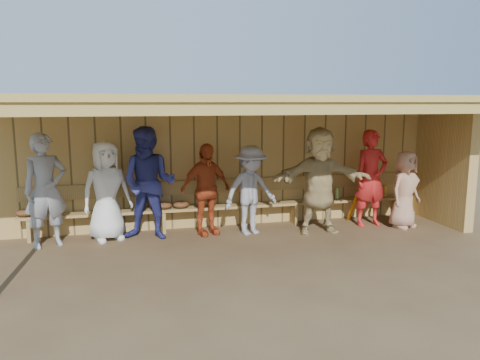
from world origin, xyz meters
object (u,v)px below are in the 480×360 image
player_g (371,178)px  bench (230,200)px  player_c (149,183)px  player_f (320,181)px  player_d (206,189)px  player_a (46,190)px  player_b (107,191)px  player_e (251,190)px  player_h (405,190)px

player_g → bench: (-2.68, 0.53, -0.41)m
player_c → player_g: player_c is taller
player_f → player_g: player_f is taller
player_d → bench: (0.55, 0.39, -0.31)m
player_a → player_f: size_ratio=0.97×
player_b → bench: (2.28, 0.31, -0.35)m
player_e → player_f: 1.28m
player_d → player_e: player_d is taller
player_f → player_h: size_ratio=1.32×
player_h → bench: player_h is taller
player_e → player_g: bearing=-14.9°
player_b → player_f: bearing=-27.8°
player_f → player_h: bearing=3.7°
player_a → player_h: player_a is taller
player_f → player_a: bearing=-178.3°
player_d → player_c: bearing=162.1°
player_a → player_h: size_ratio=1.29×
player_b → bench: bearing=-13.1°
player_f → player_g: bearing=17.3°
player_c → player_d: (1.01, 0.02, -0.16)m
player_g → player_f: bearing=-170.4°
player_c → player_g: bearing=18.3°
player_e → player_f: size_ratio=0.83×
player_c → player_f: bearing=13.1°
player_b → player_f: size_ratio=0.89×
player_b → bench: player_b is taller
player_a → bench: bearing=-14.5°
player_c → player_a: bearing=-158.8°
player_g → player_e: bearing=178.4°
player_g → player_h: size_ratio=1.26×
player_a → bench: 3.30m
player_e → bench: bearing=99.3°
player_d → player_e: size_ratio=1.03×
player_b → player_e: (2.53, -0.24, -0.06)m
player_d → player_h: player_d is taller
player_a → player_b: player_a is taller
player_c → player_f: player_c is taller
player_a → player_h: (6.48, -0.39, -0.21)m
player_c → player_f: (3.06, -0.37, -0.01)m
player_a → player_g: size_ratio=1.02×
player_b → player_e: player_b is taller
player_g → player_a: bearing=177.1°
player_g → bench: 2.77m
player_c → player_d: 1.02m
player_d → bench: player_d is taller
player_d → player_h: 3.81m
player_d → player_g: player_g is taller
player_d → player_g: bearing=-21.6°
player_f → bench: player_f is taller
player_h → player_g: bearing=128.5°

